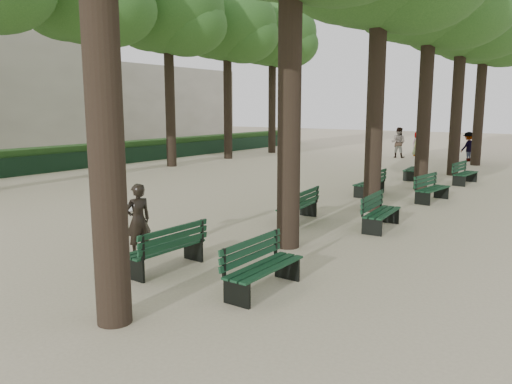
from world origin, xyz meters
The scene contains 21 objects.
ground centered at (0.00, 0.00, 0.00)m, with size 120.00×120.00×0.00m, color beige.
tree_central_4 centered at (1.50, 18.00, 7.65)m, with size 6.00×6.00×9.95m.
tree_central_5 centered at (1.50, 23.00, 7.65)m, with size 6.00×6.00×9.95m.
tree_far_3 centered at (-12.00, 13.00, 8.14)m, with size 6.00×6.00×10.45m.
tree_far_4 centered at (-12.00, 18.00, 8.14)m, with size 6.00×6.00×10.45m.
tree_far_5 centered at (-12.00, 23.00, 8.14)m, with size 6.00×6.00×10.45m.
bench_left_0 centered at (0.37, 0.20, 0.27)m, with size 0.64×1.82×0.92m.
bench_left_1 centered at (0.37, 5.39, 0.27)m, with size 0.78×1.85×0.92m.
bench_left_2 centered at (0.37, 10.60, 0.27)m, with size 0.59×1.81×0.92m.
bench_left_3 centered at (0.37, 15.64, 0.27)m, with size 0.75×1.85×0.92m.
bench_right_0 centered at (2.63, 0.33, 0.27)m, with size 0.57×1.80×0.92m.
bench_right_1 centered at (2.63, 5.89, 0.27)m, with size 0.70×1.84×0.92m.
bench_right_2 centered at (2.63, 10.61, 0.27)m, with size 0.79×1.86×0.92m.
bench_right_3 centered at (2.63, 15.42, 0.27)m, with size 0.71×1.84×0.92m.
man_with_map centered at (-0.76, 0.52, 0.80)m, with size 0.68×0.70×1.60m.
pedestrian_b centered at (0.69, 24.79, 0.87)m, with size 1.13×0.35×1.75m, color #262628.
pedestrian_a centered at (-3.45, 24.58, 0.96)m, with size 0.94×0.38×1.92m, color #262628.
pedestrian_d centered at (-2.79, 26.36, 0.81)m, with size 0.79×0.32×1.61m, color #262628.
fence centered at (-15.00, 11.00, 0.45)m, with size 0.08×42.00×0.90m, color black.
hedge centered at (-15.70, 11.00, 0.60)m, with size 1.20×42.00×1.20m, color #1C4217.
building_far centered at (-33.00, 30.00, 3.50)m, with size 12.00×16.00×7.00m, color #B7B2A3.
Camera 1 is at (7.29, -6.58, 3.20)m, focal length 35.00 mm.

